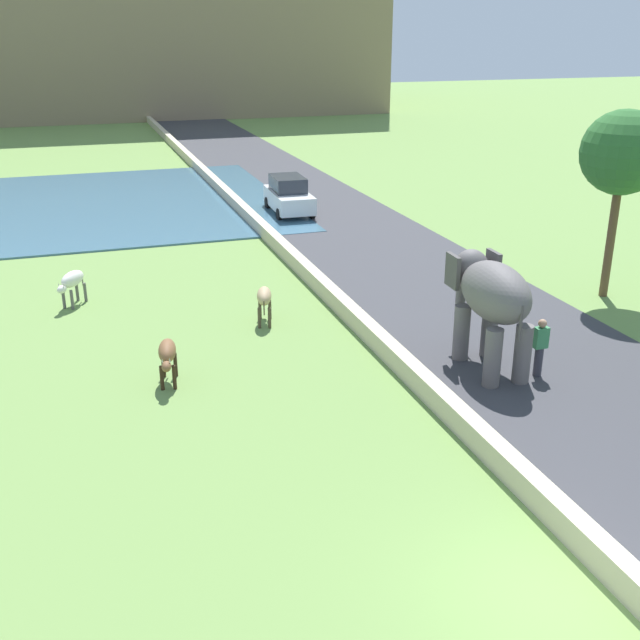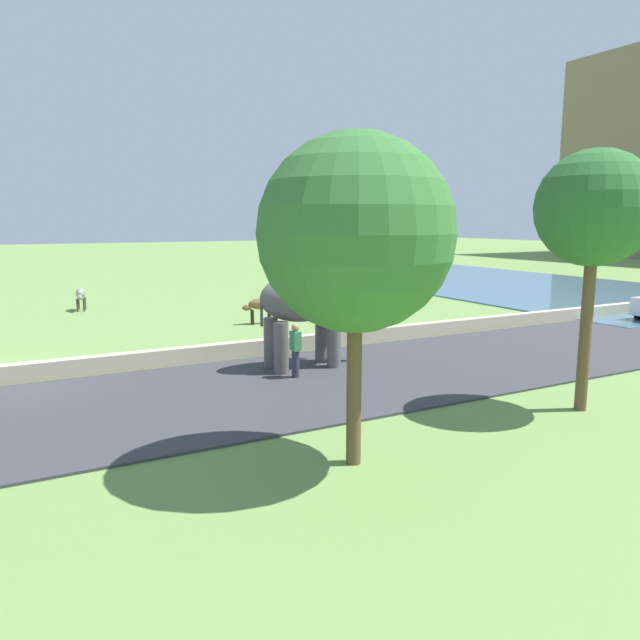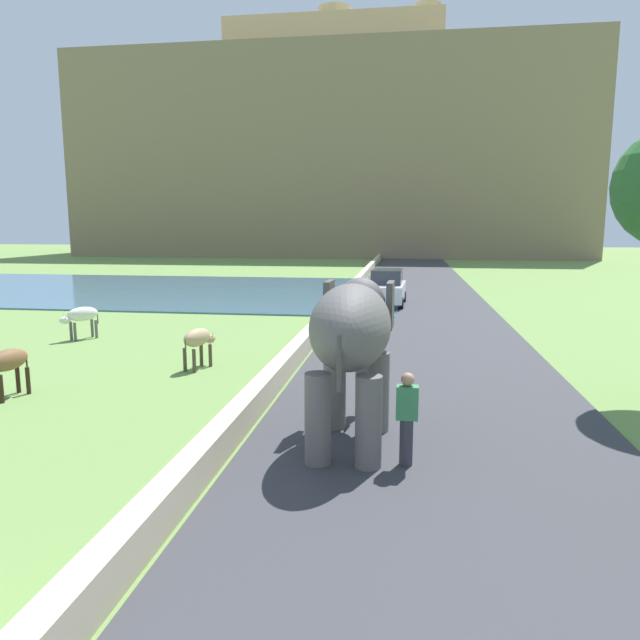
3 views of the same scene
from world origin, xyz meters
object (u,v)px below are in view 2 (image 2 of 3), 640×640
(person_beside_elephant, at_px, (295,350))
(cow_tan, at_px, (365,310))
(cow_brown, at_px, (260,305))
(cow_white, at_px, (365,292))
(cow_grey, at_px, (81,294))
(elephant, at_px, (309,303))

(person_beside_elephant, height_order, cow_tan, person_beside_elephant)
(cow_brown, bearing_deg, cow_white, 107.43)
(cow_grey, bearing_deg, elephant, 16.63)
(cow_grey, bearing_deg, cow_white, 66.47)
(cow_grey, distance_m, cow_tan, 15.10)
(elephant, xyz_separation_m, cow_white, (-10.33, 8.57, -1.20))
(cow_grey, bearing_deg, cow_tan, 41.06)
(person_beside_elephant, bearing_deg, cow_grey, -167.25)
(person_beside_elephant, relative_size, cow_tan, 1.15)
(cow_white, distance_m, cow_grey, 14.61)
(cow_brown, relative_size, cow_tan, 1.00)
(cow_white, height_order, cow_tan, same)
(cow_white, relative_size, cow_grey, 0.94)
(person_beside_elephant, height_order, cow_grey, person_beside_elephant)
(cow_grey, height_order, cow_tan, same)
(cow_tan, bearing_deg, person_beside_elephant, -46.30)
(elephant, distance_m, cow_white, 13.47)
(cow_white, bearing_deg, cow_grey, -113.53)
(elephant, relative_size, cow_brown, 2.45)
(cow_grey, height_order, cow_brown, same)
(person_beside_elephant, xyz_separation_m, cow_brown, (-9.17, 2.65, -0.04))
(elephant, xyz_separation_m, cow_brown, (-8.17, 1.70, -1.20))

